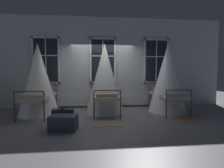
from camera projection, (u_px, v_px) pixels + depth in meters
ground at (105, 114)px, 5.95m from camera, size 17.93×17.93×0.00m
back_wall_with_windows at (103, 63)px, 7.10m from camera, size 9.96×0.10×3.60m
window_bank at (103, 81)px, 7.03m from camera, size 5.45×0.10×2.71m
cot_first at (38, 80)px, 5.75m from camera, size 1.31×1.88×2.35m
cot_second at (105, 79)px, 6.03m from camera, size 1.31×1.88×2.39m
cot_third at (167, 78)px, 6.18m from camera, size 1.31×1.88×2.45m
rug_second at (108, 123)px, 4.78m from camera, size 0.81×0.58×0.01m
rug_third at (184, 121)px, 5.01m from camera, size 0.82×0.59×0.01m
suitcase_dark at (63, 117)px, 4.61m from camera, size 0.57×0.24×0.47m
travel_trunk at (63, 123)px, 4.23m from camera, size 0.69×0.49×0.37m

